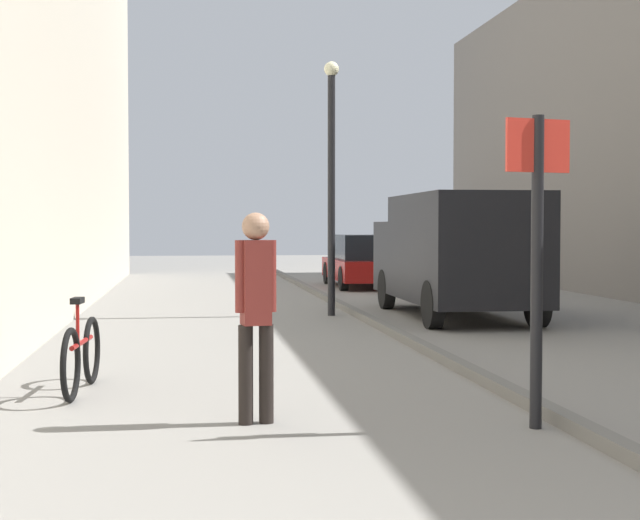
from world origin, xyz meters
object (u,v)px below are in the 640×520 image
object	(u,v)px
pedestrian_main_foreground	(256,302)
street_sign_post	(537,243)
delivery_van	(455,251)
bicycle_leaning	(82,355)
parked_car	(364,261)
lamp_post	(331,171)

from	to	relation	value
pedestrian_main_foreground	street_sign_post	distance (m)	2.40
delivery_van	bicycle_leaning	xyz separation A→B (m)	(-5.96, -6.93, -0.84)
parked_car	bicycle_leaning	xyz separation A→B (m)	(-5.92, -15.55, -0.33)
parked_car	street_sign_post	size ratio (longest dim) A/B	1.62
lamp_post	bicycle_leaning	size ratio (longest dim) A/B	2.69
parked_car	street_sign_post	distance (m)	17.91
street_sign_post	lamp_post	distance (m)	9.86
pedestrian_main_foreground	delivery_van	bearing A→B (deg)	53.65
delivery_van	parked_car	world-z (taller)	delivery_van
delivery_van	bicycle_leaning	size ratio (longest dim) A/B	3.03
pedestrian_main_foreground	delivery_van	xyz separation A→B (m)	(4.32, 8.64, 0.18)
delivery_van	bicycle_leaning	world-z (taller)	delivery_van
pedestrian_main_foreground	delivery_van	distance (m)	9.66
pedestrian_main_foreground	lamp_post	world-z (taller)	lamp_post
parked_car	street_sign_post	bearing A→B (deg)	-96.02
delivery_van	parked_car	distance (m)	8.64
delivery_van	street_sign_post	size ratio (longest dim) A/B	2.06
lamp_post	bicycle_leaning	distance (m)	8.75
street_sign_post	pedestrian_main_foreground	bearing A→B (deg)	-24.69
parked_car	delivery_van	bearing A→B (deg)	-89.41
bicycle_leaning	pedestrian_main_foreground	bearing A→B (deg)	-41.24
street_sign_post	lamp_post	bearing A→B (deg)	-100.91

